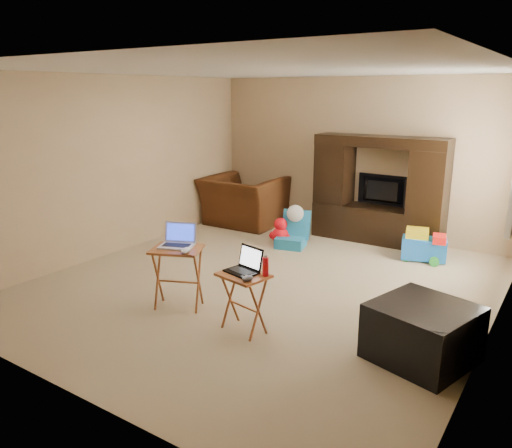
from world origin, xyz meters
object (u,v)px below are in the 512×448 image
Objects in this scene: tray_table_left at (178,278)px; mouse_right at (248,278)px; ottoman at (422,333)px; push_toy at (424,245)px; laptop_right at (241,261)px; plush_toy at (281,231)px; laptop_left at (176,236)px; television at (382,191)px; tray_table_right at (244,303)px; entertainment_center at (379,190)px; child_rocker at (291,229)px; mouse_left at (186,250)px; water_bottle at (265,267)px; recliner at (243,201)px.

mouse_right is (1.04, -0.19, 0.28)m from tray_table_left.
push_toy is at bearing 105.09° from ottoman.
laptop_right reaches higher than ottoman.
plush_toy is at bearing 115.02° from mouse_right.
television is at bearing 53.73° from laptop_left.
laptop_left is at bearing -174.60° from tray_table_right.
tray_table_left is (-0.90, -3.55, -0.48)m from entertainment_center.
laptop_right is at bearing 140.53° from mouse_right.
ottoman is at bearing -54.99° from child_rocker.
laptop_left is (0.03, -2.52, 0.51)m from child_rocker.
water_bottle reaches higher than mouse_left.
push_toy is 0.89× the size of tray_table_left.
mouse_right is at bearing -117.72° from push_toy.
water_bottle is at bearing 33.44° from tray_table_right.
tray_table_left is (-1.78, -3.03, 0.11)m from push_toy.
entertainment_center is 3.62m from ottoman.
mouse_left is (1.60, -3.31, 0.28)m from recliner.
television reaches higher than mouse_left.
push_toy is 3.55m from laptop_left.
plush_toy is at bearing 177.54° from push_toy.
entertainment_center is at bearing 92.09° from mouse_right.
laptop_left is (-2.53, -0.32, 0.54)m from ottoman.
ottoman is 1.65m from tray_table_right.
tray_table_right is (0.01, -3.62, -0.52)m from entertainment_center.
tray_table_right is 0.36m from mouse_right.
ottoman is 1.32× the size of tray_table_right.
mouse_left is 1.14× the size of mouse_right.
tray_table_right is at bearing 91.36° from television.
recliner is 1.92× the size of tray_table_left.
water_bottle is at bearing -79.74° from child_rocker.
child_rocker is (-0.96, -1.00, -0.54)m from entertainment_center.
mouse_right is at bearing -7.91° from mouse_left.
push_toy is at bearing 12.26° from plush_toy.
laptop_left is (-1.81, -3.00, 0.57)m from push_toy.
ottoman is at bearing -15.45° from tray_table_left.
water_bottle is (0.24, 0.06, -0.03)m from laptop_right.
recliner is 4.21m from mouse_right.
mouse_right is at bearing 125.00° from recliner.
mouse_left is (0.45, -2.66, 0.49)m from plush_toy.
entertainment_center is at bearing 78.91° from mouse_left.
television is 3.74m from laptop_right.
laptop_right is (-0.03, -3.74, -0.07)m from television.
push_toy reaches higher than plush_toy.
plush_toy is at bearing 44.85° from television.
laptop_right is at bearing -66.88° from plush_toy.
mouse_left is at bearing 80.58° from television.
mouse_right is 0.66× the size of water_bottle.
push_toy is (2.04, 0.44, 0.01)m from plush_toy.
laptop_left is at bearing -84.87° from plush_toy.
television is 1.06× the size of ottoman.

